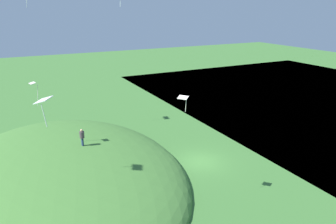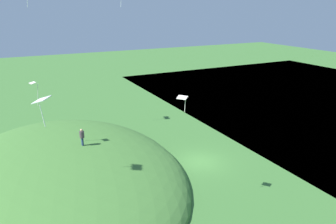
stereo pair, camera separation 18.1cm
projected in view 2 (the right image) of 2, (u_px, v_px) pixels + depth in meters
name	position (u px, v px, depth m)	size (l,w,h in m)	color
ground_plane	(200.00, 162.00, 30.09)	(160.00, 160.00, 0.00)	#3A6C2F
grass_hill	(64.00, 175.00, 27.64)	(20.07, 27.10, 4.54)	#407230
person_with_child	(82.00, 135.00, 27.90)	(0.49, 0.49, 1.57)	navy
kite_0	(182.00, 98.00, 20.86)	(0.76, 0.80, 1.06)	white
kite_2	(34.00, 86.00, 26.09)	(0.68, 0.69, 2.08)	silver
kite_7	(42.00, 101.00, 14.08)	(0.94, 1.03, 1.40)	white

